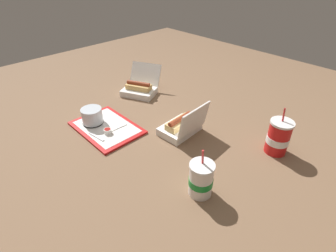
{
  "coord_description": "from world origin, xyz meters",
  "views": [
    {
      "loc": [
        -0.81,
        0.71,
        0.79
      ],
      "look_at": [
        -0.02,
        -0.05,
        0.05
      ],
      "focal_mm": 28.0,
      "sensor_mm": 36.0,
      "label": 1
    }
  ],
  "objects_px": {
    "plastic_fork": "(96,136)",
    "soda_cup_right": "(201,179)",
    "clamshell_hotdog_center": "(140,88)",
    "soda_cup_back": "(278,137)",
    "clamshell_hotdog_right": "(181,126)",
    "ketchup_cup": "(108,131)",
    "cake_container": "(92,116)",
    "food_tray": "(107,128)"
  },
  "relations": [
    {
      "from": "ketchup_cup",
      "to": "clamshell_hotdog_right",
      "type": "bearing_deg",
      "value": -130.72
    },
    {
      "from": "cake_container",
      "to": "soda_cup_back",
      "type": "xyz_separation_m",
      "value": [
        -0.79,
        -0.5,
        0.03
      ]
    },
    {
      "from": "clamshell_hotdog_center",
      "to": "clamshell_hotdog_right",
      "type": "bearing_deg",
      "value": 165.63
    },
    {
      "from": "food_tray",
      "to": "plastic_fork",
      "type": "height_order",
      "value": "plastic_fork"
    },
    {
      "from": "clamshell_hotdog_center",
      "to": "cake_container",
      "type": "bearing_deg",
      "value": 105.46
    },
    {
      "from": "food_tray",
      "to": "soda_cup_back",
      "type": "height_order",
      "value": "soda_cup_back"
    },
    {
      "from": "food_tray",
      "to": "soda_cup_right",
      "type": "relative_size",
      "value": 1.81
    },
    {
      "from": "plastic_fork",
      "to": "clamshell_hotdog_center",
      "type": "height_order",
      "value": "clamshell_hotdog_center"
    },
    {
      "from": "food_tray",
      "to": "plastic_fork",
      "type": "distance_m",
      "value": 0.1
    },
    {
      "from": "cake_container",
      "to": "ketchup_cup",
      "type": "distance_m",
      "value": 0.14
    },
    {
      "from": "cake_container",
      "to": "soda_cup_right",
      "type": "xyz_separation_m",
      "value": [
        -0.71,
        -0.05,
        0.02
      ]
    },
    {
      "from": "plastic_fork",
      "to": "soda_cup_right",
      "type": "distance_m",
      "value": 0.6
    },
    {
      "from": "cake_container",
      "to": "soda_cup_back",
      "type": "relative_size",
      "value": 0.49
    },
    {
      "from": "cake_container",
      "to": "soda_cup_right",
      "type": "relative_size",
      "value": 0.54
    },
    {
      "from": "clamshell_hotdog_center",
      "to": "soda_cup_right",
      "type": "xyz_separation_m",
      "value": [
        -0.83,
        0.37,
        0.03
      ]
    },
    {
      "from": "plastic_fork",
      "to": "soda_cup_right",
      "type": "bearing_deg",
      "value": -177.36
    },
    {
      "from": "food_tray",
      "to": "clamshell_hotdog_right",
      "type": "xyz_separation_m",
      "value": [
        -0.3,
        -0.26,
        0.03
      ]
    },
    {
      "from": "ketchup_cup",
      "to": "clamshell_hotdog_center",
      "type": "relative_size",
      "value": 0.14
    },
    {
      "from": "food_tray",
      "to": "cake_container",
      "type": "bearing_deg",
      "value": 21.06
    },
    {
      "from": "cake_container",
      "to": "plastic_fork",
      "type": "distance_m",
      "value": 0.14
    },
    {
      "from": "food_tray",
      "to": "plastic_fork",
      "type": "relative_size",
      "value": 3.37
    },
    {
      "from": "clamshell_hotdog_center",
      "to": "soda_cup_right",
      "type": "relative_size",
      "value": 1.42
    },
    {
      "from": "food_tray",
      "to": "ketchup_cup",
      "type": "bearing_deg",
      "value": 153.69
    },
    {
      "from": "cake_container",
      "to": "soda_cup_back",
      "type": "distance_m",
      "value": 0.94
    },
    {
      "from": "food_tray",
      "to": "cake_container",
      "type": "relative_size",
      "value": 3.32
    },
    {
      "from": "plastic_fork",
      "to": "soda_cup_back",
      "type": "xyz_separation_m",
      "value": [
        -0.67,
        -0.55,
        0.07
      ]
    },
    {
      "from": "plastic_fork",
      "to": "clamshell_hotdog_center",
      "type": "distance_m",
      "value": 0.53
    },
    {
      "from": "plastic_fork",
      "to": "clamshell_hotdog_right",
      "type": "bearing_deg",
      "value": -134.17
    },
    {
      "from": "ketchup_cup",
      "to": "soda_cup_right",
      "type": "xyz_separation_m",
      "value": [
        -0.58,
        -0.04,
        0.04
      ]
    },
    {
      "from": "cake_container",
      "to": "clamshell_hotdog_center",
      "type": "relative_size",
      "value": 0.38
    },
    {
      "from": "plastic_fork",
      "to": "clamshell_hotdog_center",
      "type": "bearing_deg",
      "value": -70.59
    },
    {
      "from": "ketchup_cup",
      "to": "clamshell_hotdog_right",
      "type": "height_order",
      "value": "clamshell_hotdog_right"
    },
    {
      "from": "soda_cup_right",
      "to": "cake_container",
      "type": "bearing_deg",
      "value": 3.8
    },
    {
      "from": "clamshell_hotdog_center",
      "to": "soda_cup_back",
      "type": "bearing_deg",
      "value": -174.94
    },
    {
      "from": "food_tray",
      "to": "ketchup_cup",
      "type": "xyz_separation_m",
      "value": [
        -0.06,
        0.03,
        0.02
      ]
    },
    {
      "from": "plastic_fork",
      "to": "clamshell_hotdog_center",
      "type": "relative_size",
      "value": 0.38
    },
    {
      "from": "cake_container",
      "to": "clamshell_hotdog_center",
      "type": "height_order",
      "value": "clamshell_hotdog_center"
    },
    {
      "from": "clamshell_hotdog_right",
      "to": "soda_cup_back",
      "type": "xyz_separation_m",
      "value": [
        -0.41,
        -0.21,
        0.04
      ]
    },
    {
      "from": "plastic_fork",
      "to": "clamshell_hotdog_center",
      "type": "xyz_separation_m",
      "value": [
        0.24,
        -0.47,
        0.02
      ]
    },
    {
      "from": "ketchup_cup",
      "to": "soda_cup_right",
      "type": "bearing_deg",
      "value": -175.59
    },
    {
      "from": "cake_container",
      "to": "clamshell_hotdog_right",
      "type": "bearing_deg",
      "value": -142.99
    },
    {
      "from": "cake_container",
      "to": "clamshell_hotdog_right",
      "type": "relative_size",
      "value": 0.51
    }
  ]
}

